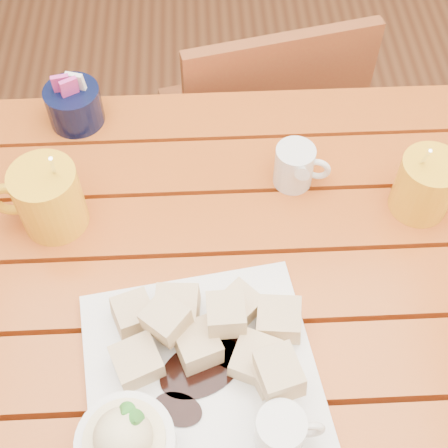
{
  "coord_description": "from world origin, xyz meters",
  "views": [
    {
      "loc": [
        0.01,
        -0.43,
        1.52
      ],
      "look_at": [
        0.03,
        0.06,
        0.82
      ],
      "focal_mm": 50.0,
      "sensor_mm": 36.0,
      "label": 1
    }
  ],
  "objects_px": {
    "chair_far": "(259,135)",
    "coffee_mug_right": "(427,184)",
    "coffee_mug_left": "(47,198)",
    "dessert_plate": "(190,385)",
    "table": "(204,323)"
  },
  "relations": [
    {
      "from": "coffee_mug_right",
      "to": "table",
      "type": "bearing_deg",
      "value": -166.3
    },
    {
      "from": "dessert_plate",
      "to": "table",
      "type": "bearing_deg",
      "value": 83.62
    },
    {
      "from": "table",
      "to": "coffee_mug_left",
      "type": "distance_m",
      "value": 0.3
    },
    {
      "from": "coffee_mug_right",
      "to": "chair_far",
      "type": "bearing_deg",
      "value": 106.79
    },
    {
      "from": "table",
      "to": "chair_far",
      "type": "relative_size",
      "value": 1.49
    },
    {
      "from": "coffee_mug_right",
      "to": "coffee_mug_left",
      "type": "bearing_deg",
      "value": 172.72
    },
    {
      "from": "coffee_mug_left",
      "to": "chair_far",
      "type": "distance_m",
      "value": 0.67
    },
    {
      "from": "table",
      "to": "dessert_plate",
      "type": "height_order",
      "value": "dessert_plate"
    },
    {
      "from": "coffee_mug_left",
      "to": "coffee_mug_right",
      "type": "height_order",
      "value": "coffee_mug_left"
    },
    {
      "from": "dessert_plate",
      "to": "coffee_mug_right",
      "type": "height_order",
      "value": "coffee_mug_right"
    },
    {
      "from": "coffee_mug_right",
      "to": "chair_far",
      "type": "relative_size",
      "value": 0.18
    },
    {
      "from": "coffee_mug_left",
      "to": "dessert_plate",
      "type": "bearing_deg",
      "value": -53.34
    },
    {
      "from": "coffee_mug_left",
      "to": "chair_far",
      "type": "height_order",
      "value": "coffee_mug_left"
    },
    {
      "from": "chair_far",
      "to": "coffee_mug_right",
      "type": "bearing_deg",
      "value": 101.76
    },
    {
      "from": "coffee_mug_right",
      "to": "chair_far",
      "type": "distance_m",
      "value": 0.6
    }
  ]
}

